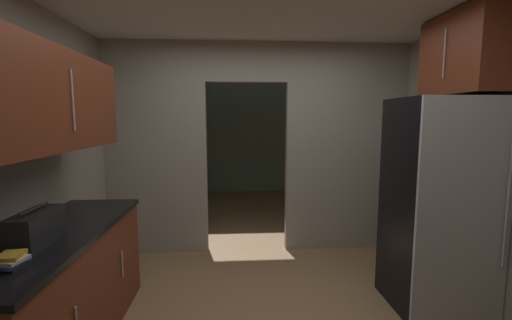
# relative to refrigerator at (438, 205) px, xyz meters

# --- Properties ---
(kitchen_overhead_slab) EXTENTS (4.09, 7.44, 0.06)m
(kitchen_overhead_slab) POSITION_rel_refrigerator_xyz_m (-1.45, 0.22, 1.68)
(kitchen_overhead_slab) COLOR silver
(kitchen_partition) EXTENTS (3.69, 0.12, 2.56)m
(kitchen_partition) POSITION_rel_refrigerator_xyz_m (-1.41, 1.42, 0.43)
(kitchen_partition) COLOR #9E998C
(kitchen_partition) RESTS_ON ground
(adjoining_room_shell) EXTENTS (3.69, 3.55, 2.56)m
(adjoining_room_shell) POSITION_rel_refrigerator_xyz_m (-1.45, 3.77, 0.37)
(adjoining_room_shell) COLOR slate
(adjoining_room_shell) RESTS_ON ground
(refrigerator) EXTENTS (0.76, 0.71, 1.83)m
(refrigerator) POSITION_rel_refrigerator_xyz_m (0.00, 0.00, 0.00)
(refrigerator) COLOR black
(refrigerator) RESTS_ON ground
(lower_cabinet_run) EXTENTS (0.62, 1.86, 0.89)m
(lower_cabinet_run) POSITION_rel_refrigerator_xyz_m (-2.99, -0.44, -0.47)
(lower_cabinet_run) COLOR maroon
(lower_cabinet_run) RESTS_ON ground
(upper_cabinet_counterside) EXTENTS (0.36, 1.67, 0.66)m
(upper_cabinet_counterside) POSITION_rel_refrigerator_xyz_m (-2.99, -0.44, 0.86)
(upper_cabinet_counterside) COLOR maroon
(upper_cabinet_fridgeside) EXTENTS (0.36, 0.84, 0.68)m
(upper_cabinet_fridgeside) POSITION_rel_refrigerator_xyz_m (0.21, 0.10, 1.29)
(upper_cabinet_fridgeside) COLOR maroon
(boombox) EXTENTS (0.17, 0.40, 0.24)m
(boombox) POSITION_rel_refrigerator_xyz_m (-2.96, -0.69, 0.08)
(boombox) COLOR black
(boombox) RESTS_ON lower_cabinet_run
(book_stack) EXTENTS (0.14, 0.16, 0.08)m
(book_stack) POSITION_rel_refrigerator_xyz_m (-2.91, -1.00, 0.02)
(book_stack) COLOR black
(book_stack) RESTS_ON lower_cabinet_run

